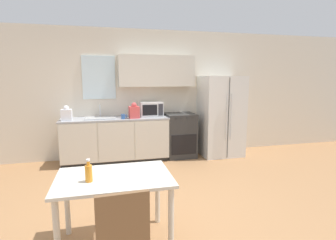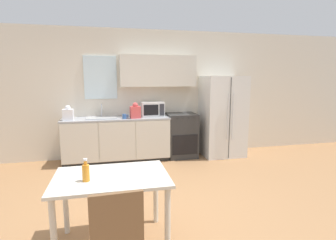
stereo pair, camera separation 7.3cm
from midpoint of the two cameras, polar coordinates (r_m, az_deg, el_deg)
The scene contains 13 objects.
ground_plane at distance 3.75m, azimuth -4.50°, elevation -17.69°, with size 12.00×12.00×0.00m, color #9E7047.
wall_back at distance 5.66m, azimuth -7.83°, elevation 6.33°, with size 12.00×0.38×2.70m.
kitchen_counter at distance 5.47m, azimuth -11.67°, elevation -4.15°, with size 2.13×0.62×0.90m.
oven_range at distance 5.68m, azimuth 2.27°, elevation -3.30°, with size 0.62×0.60×0.94m.
refrigerator at distance 5.86m, azimuth 11.05°, elevation 0.87°, with size 0.88×0.77×1.73m.
kitchen_sink at distance 5.39m, azimuth -14.90°, elevation 0.54°, with size 0.59×0.40×0.28m.
microwave at distance 5.52m, azimuth -4.10°, elevation 2.41°, with size 0.47×0.37×0.30m.
coffee_mug at distance 5.22m, azimuth -10.02°, elevation 0.77°, with size 0.12×0.08×0.09m.
grocery_bag_0 at distance 5.28m, azimuth -21.59°, elevation 1.22°, with size 0.19×0.16×0.29m.
grocery_bag_1 at distance 5.26m, azimuth -7.78°, elevation 1.89°, with size 0.21×0.18×0.31m.
dining_table at distance 2.74m, azimuth -12.36°, elevation -14.01°, with size 1.12×0.75×0.74m.
dining_chair_near at distance 2.11m, azimuth -10.98°, elevation -24.23°, with size 0.42×0.42×0.93m.
drink_bottle at distance 2.60m, azimuth -17.68°, elevation -10.86°, with size 0.07×0.07×0.22m.
Camera 1 is at (-0.56, -3.30, 1.69)m, focal length 28.00 mm.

